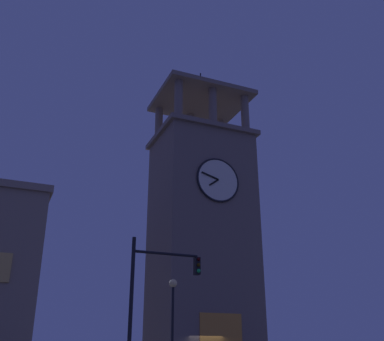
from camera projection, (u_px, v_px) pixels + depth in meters
clocktower at (202, 239)px, 36.37m from camera, size 8.00×6.75×25.59m
traffic_signal_near at (154, 290)px, 18.55m from camera, size 3.05×0.41×5.94m
street_lamp at (173, 309)px, 24.18m from camera, size 0.44×0.44×5.18m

